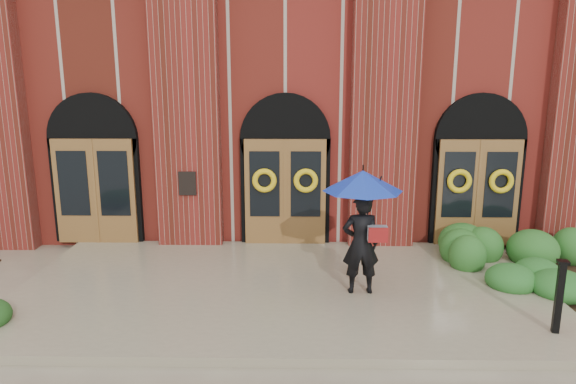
{
  "coord_description": "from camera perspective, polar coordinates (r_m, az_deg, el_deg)",
  "views": [
    {
      "loc": [
        0.27,
        -9.05,
        4.02
      ],
      "look_at": [
        0.09,
        1.0,
        1.78
      ],
      "focal_mm": 32.0,
      "sensor_mm": 36.0,
      "label": 1
    }
  ],
  "objects": [
    {
      "name": "metal_post",
      "position": [
        9.03,
        27.91,
        -10.09
      ],
      "size": [
        0.19,
        0.19,
        1.18
      ],
      "rotation": [
        0.0,
        0.0,
        -0.2
      ],
      "color": "black",
      "rests_on": "landing"
    },
    {
      "name": "man_with_umbrella",
      "position": [
        9.25,
        8.23,
        -1.8
      ],
      "size": [
        1.51,
        1.51,
        2.28
      ],
      "rotation": [
        0.0,
        0.0,
        3.2
      ],
      "color": "black",
      "rests_on": "landing"
    },
    {
      "name": "hedge_wall_right",
      "position": [
        12.36,
        24.59,
        -5.67
      ],
      "size": [
        3.11,
        1.25,
        0.8
      ],
      "primitive_type": "ellipsoid",
      "color": "#26591F",
      "rests_on": "ground"
    },
    {
      "name": "ground",
      "position": [
        9.91,
        -0.66,
        -11.4
      ],
      "size": [
        90.0,
        90.0,
        0.0
      ],
      "primitive_type": "plane",
      "color": "gray",
      "rests_on": "ground"
    },
    {
      "name": "landing",
      "position": [
        10.01,
        -0.63,
        -10.66
      ],
      "size": [
        10.0,
        5.3,
        0.15
      ],
      "primitive_type": "cube",
      "color": "gray",
      "rests_on": "ground"
    },
    {
      "name": "church_building",
      "position": [
        17.84,
        0.12,
        10.87
      ],
      "size": [
        16.2,
        12.53,
        7.0
      ],
      "color": "maroon",
      "rests_on": "ground"
    },
    {
      "name": "hedge_front_right",
      "position": [
        10.92,
        27.54,
        -9.03
      ],
      "size": [
        1.52,
        1.3,
        0.54
      ],
      "primitive_type": "ellipsoid",
      "color": "#235A20",
      "rests_on": "ground"
    }
  ]
}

